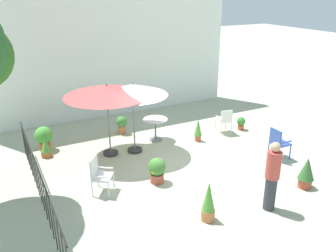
# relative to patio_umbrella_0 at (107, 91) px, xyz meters

# --- Properties ---
(ground_plane) EXTENTS (60.00, 60.00, 0.00)m
(ground_plane) POSITION_rel_patio_umbrella_0_xyz_m (1.31, -1.71, -1.95)
(ground_plane) COLOR #ADB296
(villa_facade) EXTENTS (9.70, 0.30, 5.39)m
(villa_facade) POSITION_rel_patio_umbrella_0_xyz_m (1.31, 3.45, 0.74)
(villa_facade) COLOR white
(villa_facade) RESTS_ON ground
(terrace_railing) EXTENTS (0.03, 6.06, 1.01)m
(terrace_railing) POSITION_rel_patio_umbrella_0_xyz_m (-2.26, -1.71, -1.28)
(terrace_railing) COLOR black
(terrace_railing) RESTS_ON ground
(patio_umbrella_0) EXTENTS (2.42, 2.42, 2.18)m
(patio_umbrella_0) POSITION_rel_patio_umbrella_0_xyz_m (0.00, 0.00, 0.00)
(patio_umbrella_0) COLOR #2D2D2D
(patio_umbrella_0) RESTS_ON ground
(patio_umbrella_1) EXTENTS (2.03, 2.03, 2.17)m
(patio_umbrella_1) POSITION_rel_patio_umbrella_0_xyz_m (0.73, -0.14, -0.03)
(patio_umbrella_1) COLOR #2D2D2D
(patio_umbrella_1) RESTS_ON ground
(cafe_table_0) EXTENTS (0.78, 0.78, 0.73)m
(cafe_table_0) POSITION_rel_patio_umbrella_0_xyz_m (1.66, 0.35, -1.45)
(cafe_table_0) COLOR silver
(cafe_table_0) RESTS_ON ground
(patio_chair_0) EXTENTS (0.49, 0.51, 0.86)m
(patio_chair_0) POSITION_rel_patio_umbrella_0_xyz_m (3.98, -0.23, -1.45)
(patio_chair_0) COLOR white
(patio_chair_0) RESTS_ON ground
(patio_chair_1) EXTENTS (0.47, 0.47, 0.94)m
(patio_chair_1) POSITION_rel_patio_umbrella_0_xyz_m (4.20, -2.51, -1.41)
(patio_chair_1) COLOR #334FA2
(patio_chair_1) RESTS_ON ground
(patio_chair_2) EXTENTS (0.64, 0.65, 0.93)m
(patio_chair_2) POSITION_rel_patio_umbrella_0_xyz_m (-0.91, -1.88, -1.43)
(patio_chair_2) COLOR silver
(patio_chair_2) RESTS_ON ground
(potted_plant_0) EXTENTS (0.30, 0.30, 0.93)m
(potted_plant_0) POSITION_rel_patio_umbrella_0_xyz_m (0.80, -4.03, -1.51)
(potted_plant_0) COLOR #BE6D41
(potted_plant_0) RESTS_ON ground
(potted_plant_2) EXTENTS (0.40, 0.40, 0.81)m
(potted_plant_2) POSITION_rel_patio_umbrella_0_xyz_m (3.69, -4.03, -1.52)
(potted_plant_2) COLOR #A74732
(potted_plant_2) RESTS_ON ground
(potted_plant_3) EXTENTS (0.37, 0.37, 0.62)m
(potted_plant_3) POSITION_rel_patio_umbrella_0_xyz_m (0.88, 1.36, -1.60)
(potted_plant_3) COLOR #B46440
(potted_plant_3) RESTS_ON ground
(potted_plant_4) EXTENTS (0.25, 0.25, 0.75)m
(potted_plant_4) POSITION_rel_patio_umbrella_0_xyz_m (2.84, -0.36, -1.56)
(potted_plant_4) COLOR #BD5240
(potted_plant_4) RESTS_ON ground
(potted_plant_5) EXTENTS (0.53, 0.53, 0.76)m
(potted_plant_5) POSITION_rel_patio_umbrella_0_xyz_m (-1.68, 1.21, -1.52)
(potted_plant_5) COLOR #AF5A29
(potted_plant_5) RESTS_ON ground
(potted_plant_6) EXTENTS (0.29, 0.29, 0.46)m
(potted_plant_6) POSITION_rel_patio_umbrella_0_xyz_m (4.69, -0.23, -1.70)
(potted_plant_6) COLOR #B1522F
(potted_plant_6) RESTS_ON ground
(potted_plant_7) EXTENTS (0.30, 0.30, 0.57)m
(potted_plant_7) POSITION_rel_patio_umbrella_0_xyz_m (-1.73, 0.71, -1.68)
(potted_plant_7) COLOR #9B562D
(potted_plant_7) RESTS_ON ground
(potted_plant_8) EXTENTS (0.46, 0.46, 0.67)m
(potted_plant_8) POSITION_rel_patio_umbrella_0_xyz_m (0.52, -2.10, -1.59)
(potted_plant_8) COLOR #AF4F3C
(potted_plant_8) RESTS_ON ground
(standing_person) EXTENTS (0.42, 0.42, 1.64)m
(standing_person) POSITION_rel_patio_umbrella_0_xyz_m (2.26, -4.32, -1.11)
(standing_person) COLOR #33333D
(standing_person) RESTS_ON ground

